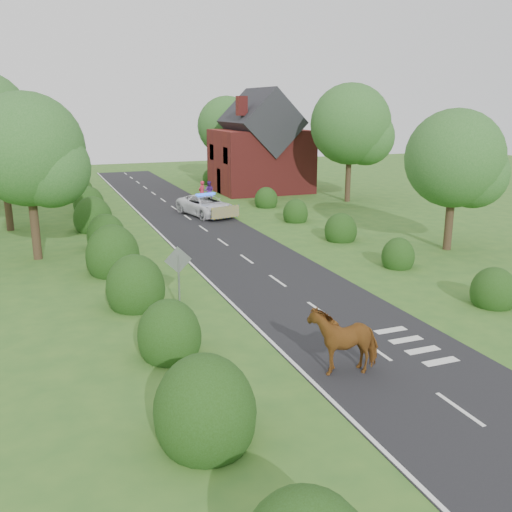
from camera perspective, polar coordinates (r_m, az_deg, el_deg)
name	(u,v)px	position (r m, az deg, el deg)	size (l,w,h in m)	color
ground	(318,310)	(22.32, 6.26, -5.39)	(120.00, 120.00, 0.00)	#346424
road	(208,232)	(35.75, -4.84, 2.43)	(6.00, 70.00, 0.02)	black
road_markings	(192,241)	(33.38, -6.46, 1.51)	(4.96, 70.00, 0.01)	white
hedgerow_left	(107,240)	(31.17, -14.66, 1.52)	(2.75, 50.41, 3.00)	#1D3B0E
hedgerow_right	(331,227)	(34.69, 7.47, 2.88)	(2.10, 45.78, 2.10)	#1D3B0E
tree_left_a	(33,154)	(30.46, -21.40, 9.45)	(5.74, 5.60, 8.38)	#332316
tree_left_b	(6,150)	(38.48, -23.72, 9.71)	(5.74, 5.60, 8.07)	#332316
tree_left_d	(24,127)	(58.39, -22.16, 11.82)	(6.15, 6.00, 8.89)	#332316
tree_right_a	(460,162)	(32.33, 19.69, 8.80)	(5.33, 5.20, 7.56)	#332316
tree_right_b	(354,127)	(47.02, 9.81, 12.55)	(6.56, 6.40, 9.40)	#332316
tree_right_c	(230,128)	(59.54, -2.62, 12.63)	(6.15, 6.00, 8.58)	#332316
road_sign	(178,269)	(21.92, -7.77, -1.27)	(1.06, 0.08, 2.53)	gray
house	(260,149)	(52.35, 0.44, 10.62)	(8.00, 7.40, 9.17)	maroon
cow	(343,343)	(17.40, 8.74, -8.60)	(1.23, 2.32, 1.64)	brown
police_van	(206,205)	(40.96, -5.03, 5.05)	(3.58, 5.71, 1.61)	white
pedestrian_red	(202,192)	(46.22, -5.44, 6.38)	(0.66, 0.43, 1.80)	#B5203A
pedestrian_purple	(209,191)	(47.36, -4.74, 6.50)	(0.79, 0.62, 1.63)	#4D207D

